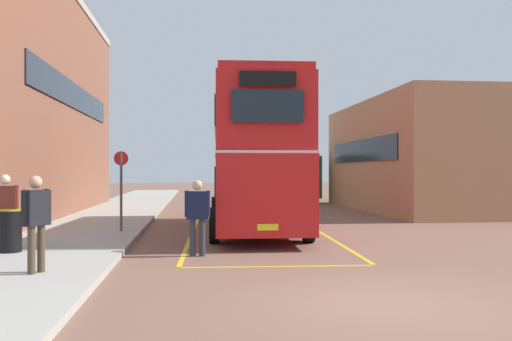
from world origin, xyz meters
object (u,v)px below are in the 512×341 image
object	(u,v)px
pedestrian_boarding	(197,212)
bus_stop_sign	(121,183)
double_decker_bus	(254,156)
pedestrian_waiting_far	(36,216)
pedestrian_waiting_near	(5,206)
single_deck_bus	(286,176)
litter_bin	(10,231)

from	to	relation	value
pedestrian_boarding	bus_stop_sign	world-z (taller)	bus_stop_sign
double_decker_bus	pedestrian_boarding	world-z (taller)	double_decker_bus
pedestrian_waiting_far	bus_stop_sign	world-z (taller)	bus_stop_sign
double_decker_bus	pedestrian_waiting_near	world-z (taller)	double_decker_bus
double_decker_bus	single_deck_bus	size ratio (longest dim) A/B	1.08
pedestrian_waiting_far	pedestrian_boarding	bearing A→B (deg)	41.27
double_decker_bus	pedestrian_boarding	bearing A→B (deg)	-109.91
litter_bin	bus_stop_sign	world-z (taller)	bus_stop_sign
single_deck_bus	bus_stop_sign	bearing A→B (deg)	-112.91
pedestrian_waiting_near	litter_bin	world-z (taller)	pedestrian_waiting_near
pedestrian_waiting_near	bus_stop_sign	bearing A→B (deg)	62.43
pedestrian_waiting_far	bus_stop_sign	bearing A→B (deg)	85.01
double_decker_bus	bus_stop_sign	xyz separation A→B (m)	(-4.25, -0.89, -0.87)
litter_bin	pedestrian_waiting_far	bearing A→B (deg)	-64.14
pedestrian_boarding	double_decker_bus	bearing A→B (deg)	70.09
litter_bin	pedestrian_boarding	bearing A→B (deg)	-2.36
double_decker_bus	pedestrian_boarding	size ratio (longest dim) A/B	5.54
pedestrian_boarding	bus_stop_sign	xyz separation A→B (m)	(-2.34, 4.37, 0.59)
pedestrian_waiting_near	bus_stop_sign	distance (m)	4.60
pedestrian_waiting_near	pedestrian_waiting_far	distance (m)	3.27
double_decker_bus	pedestrian_waiting_near	bearing A→B (deg)	-142.12
single_deck_bus	litter_bin	distance (m)	26.40
litter_bin	pedestrian_waiting_near	bearing A→B (deg)	141.17
pedestrian_waiting_far	litter_bin	xyz separation A→B (m)	(-1.34, 2.76, -0.55)
pedestrian_boarding	litter_bin	world-z (taller)	pedestrian_boarding
single_deck_bus	pedestrian_waiting_far	size ratio (longest dim) A/B	5.18
double_decker_bus	pedestrian_waiting_near	distance (m)	8.17
pedestrian_waiting_near	litter_bin	distance (m)	0.59
pedestrian_waiting_far	litter_bin	size ratio (longest dim) A/B	1.81
bus_stop_sign	pedestrian_waiting_near	bearing A→B (deg)	-117.57
double_decker_bus	single_deck_bus	world-z (taller)	double_decker_bus
single_deck_bus	litter_bin	world-z (taller)	single_deck_bus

